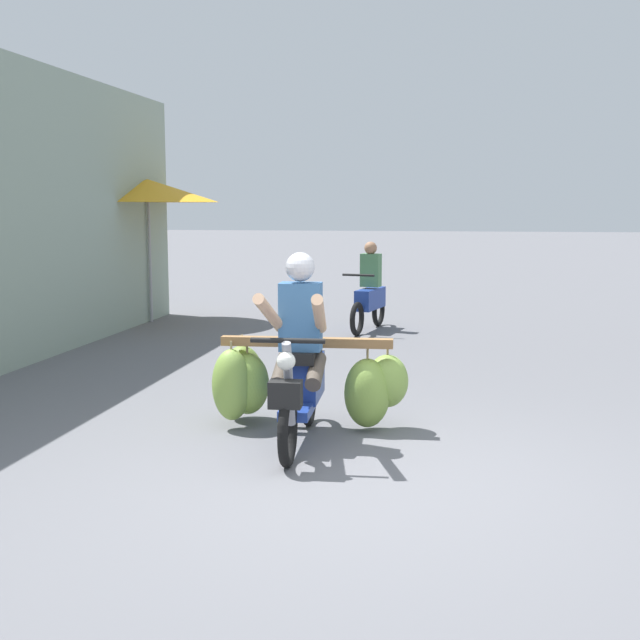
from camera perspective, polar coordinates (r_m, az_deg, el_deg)
ground_plane at (r=6.01m, az=2.06°, el=-11.11°), size 120.00×120.00×0.00m
motorbike_main_loaded at (r=7.17m, az=-1.72°, el=-3.86°), size 1.76×1.77×1.58m
motorbike_distant_ahead_left at (r=13.09m, az=3.43°, el=1.75°), size 0.57×1.60×1.40m
market_umbrella_near_shop at (r=14.28m, az=-11.73°, el=8.68°), size 2.36×2.36×2.40m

